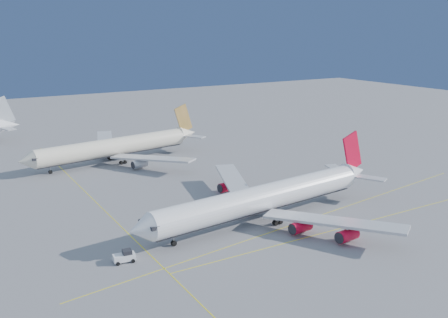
% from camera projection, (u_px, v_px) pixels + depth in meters
% --- Properties ---
extents(ground, '(500.00, 500.00, 0.00)m').
position_uv_depth(ground, '(296.00, 210.00, 121.04)').
color(ground, slate).
rests_on(ground, ground).
extents(taxiway_lines, '(118.86, 140.00, 0.02)m').
position_uv_depth(taxiway_lines, '(230.00, 213.00, 119.04)').
color(taxiway_lines, yellow).
rests_on(taxiway_lines, ground).
extents(airliner_virgin, '(69.67, 62.25, 17.18)m').
position_uv_depth(airliner_virgin, '(267.00, 197.00, 114.55)').
color(airliner_virgin, white).
rests_on(airliner_virgin, ground).
extents(airliner_etihad, '(64.12, 58.63, 16.77)m').
position_uv_depth(airliner_etihad, '(117.00, 146.00, 164.73)').
color(airliner_etihad, beige).
rests_on(airliner_etihad, ground).
extents(pushback_tug, '(4.30, 2.89, 2.30)m').
position_uv_depth(pushback_tug, '(125.00, 256.00, 94.07)').
color(pushback_tug, white).
rests_on(pushback_tug, ground).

